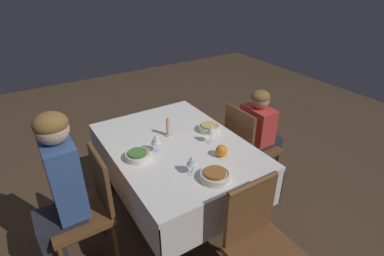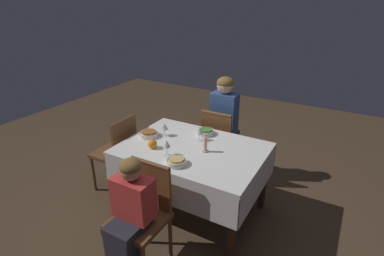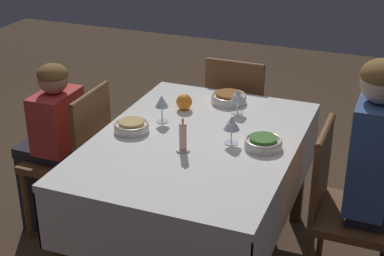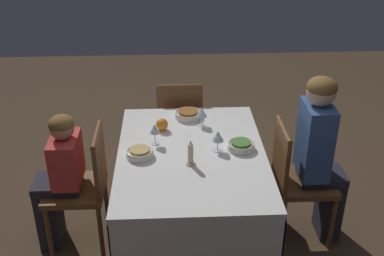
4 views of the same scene
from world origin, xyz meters
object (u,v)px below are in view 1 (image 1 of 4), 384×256
Objects in this scene: chair_west at (261,243)px; bowl_north at (137,155)px; person_adult_denim at (59,191)px; bowl_south at (209,127)px; chair_south at (247,145)px; wine_glass_west at (192,161)px; bowl_west at (215,175)px; dining_table at (176,154)px; candle_centerpiece at (168,128)px; wine_glass_south at (211,130)px; orange_fruit at (222,151)px; person_child_red at (261,135)px; wine_glass_north at (156,140)px; chair_north at (88,206)px.

chair_west is 1.00m from bowl_north.
bowl_south is (0.08, -1.21, 0.07)m from person_adult_denim.
chair_west is at bearing 142.63° from chair_south.
person_adult_denim is 9.06× the size of wine_glass_west.
dining_table is at bearing 0.18° from bowl_west.
candle_centerpiece is at bearing 71.74° from bowl_south.
chair_west is at bearing 166.89° from wine_glass_south.
dining_table is at bearing -13.33° from wine_glass_west.
person_adult_denim is 1.10m from orange_fruit.
chair_west reaches higher than bowl_north.
person_child_red is (-0.03, -0.89, -0.08)m from dining_table.
orange_fruit is at bearing 112.52° from person_child_red.
orange_fruit is at bearing 118.42° from chair_south.
orange_fruit is (-0.19, 0.04, -0.06)m from wine_glass_south.
orange_fruit is at bearing -119.10° from bowl_north.
bowl_west is at bearing 148.37° from bowl_south.
bowl_south is at bearing -31.63° from bowl_west.
person_child_red is 11.64× the size of orange_fruit.
chair_south is 6.05× the size of wine_glass_south.
chair_south is at bearing -99.67° from bowl_south.
chair_south is 0.96m from wine_glass_north.
chair_north is 4.47× the size of bowl_west.
chair_south reaches higher than orange_fruit.
bowl_south is at bearing 80.33° from chair_south.
person_child_red is 1.03m from bowl_west.
candle_centerpiece is at bearing -5.01° from dining_table.
candle_centerpiece reaches higher than chair_south.
orange_fruit reaches higher than bowl_north.
person_child_red is at bearing -61.90° from bowl_west.
person_child_red is 5.73× the size of bowl_south.
chair_north is 0.72× the size of person_adult_denim.
chair_west is at bearing -165.47° from wine_glass_north.
candle_centerpiece is (0.16, -0.18, -0.04)m from wine_glass_north.
bowl_south is (0.06, -0.66, 0.00)m from bowl_north.
wine_glass_north is at bearing 131.23° from candle_centerpiece.
bowl_south is (0.07, 0.55, 0.21)m from person_child_red.
wine_glass_west reaches higher than bowl_north.
person_child_red is at bearing -67.48° from orange_fruit.
orange_fruit is (-0.32, -0.19, 0.14)m from dining_table.
wine_glass_west is (-0.35, -0.24, 0.07)m from bowl_north.
bowl_south is at bearing -45.73° from wine_glass_west.
candle_centerpiece is (0.11, 0.32, 0.04)m from bowl_south.
dining_table is 0.22m from candle_centerpiece.
orange_fruit is at bearing -158.45° from candle_centerpiece.
wine_glass_north is at bearing 19.72° from bowl_west.
chair_south is 6.24× the size of wine_glass_north.
person_adult_denim is 0.99m from bowl_west.
bowl_west is at bearing -160.28° from wine_glass_north.
person_adult_denim is 7.30× the size of candle_centerpiece.
dining_table is 0.92m from chair_west.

